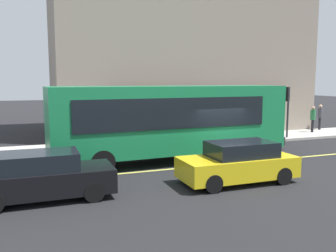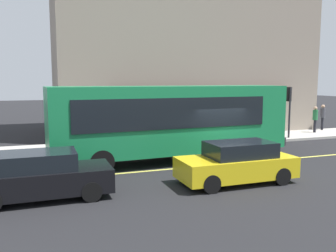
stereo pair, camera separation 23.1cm
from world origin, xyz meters
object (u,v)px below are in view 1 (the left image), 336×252
Objects in this scene: bus at (173,119)px; pedestrian_by_curb at (320,114)px; car_yellow at (238,163)px; pedestrian_at_corner at (313,117)px; car_black at (43,177)px; traffic_light at (287,100)px.

bus is 14.76m from pedestrian_by_curb.
pedestrian_at_corner is (11.30, 8.66, 0.51)m from car_yellow.
car_yellow is 15.92m from pedestrian_by_curb.
car_black and car_yellow have the same top height.
car_black is (-5.80, -3.67, -1.24)m from bus.
bus is 9.71m from traffic_light.
traffic_light is at bearing 42.92° from car_yellow.
car_black is at bearing -147.69° from bus.
pedestrian_by_curb is at bearing 36.77° from car_yellow.
bus is 6.06× the size of pedestrian_by_curb.
car_yellow is at bearing -137.08° from traffic_light.
pedestrian_by_curb is at bearing 23.20° from traffic_light.
traffic_light reaches higher than car_yellow.
traffic_light is 5.21m from pedestrian_by_curb.
pedestrian_by_curb is at bearing 21.34° from bus.
car_black is at bearing 175.87° from car_yellow.
car_black is 2.37× the size of pedestrian_at_corner.
bus reaches higher than pedestrian_by_curb.
bus reaches higher than car_black.
pedestrian_by_curb is (13.73, 5.36, -0.71)m from bus.
car_black is (-14.89, -7.04, -1.79)m from traffic_light.
pedestrian_at_corner is 1.69m from pedestrian_by_curb.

